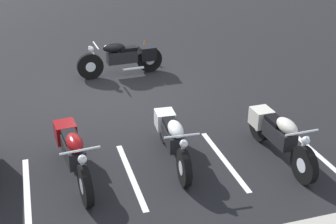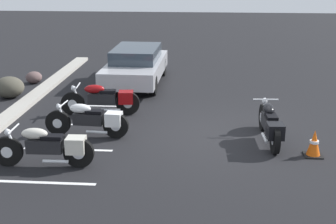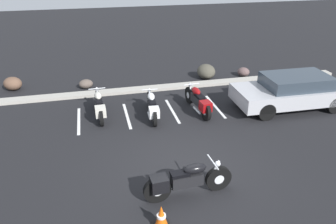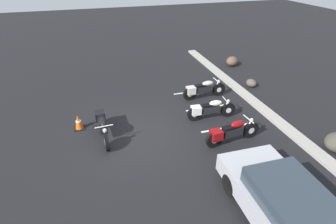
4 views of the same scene
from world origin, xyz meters
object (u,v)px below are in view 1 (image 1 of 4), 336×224
at_px(motorcycle_black_featured, 125,57).
at_px(parked_bike_1, 172,136).
at_px(parked_bike_0, 278,134).
at_px(traffic_cone, 145,51).
at_px(parked_bike_2, 73,151).

xyz_separation_m(motorcycle_black_featured, parked_bike_1, (0.06, 4.35, -0.03)).
distance_m(parked_bike_0, parked_bike_1, 1.89).
bearing_deg(traffic_cone, parked_bike_1, 81.11).
height_order(motorcycle_black_featured, traffic_cone, motorcycle_black_featured).
distance_m(parked_bike_0, parked_bike_2, 3.61).
distance_m(motorcycle_black_featured, parked_bike_2, 4.74).
xyz_separation_m(parked_bike_1, traffic_cone, (-0.82, -5.24, -0.16)).
bearing_deg(motorcycle_black_featured, parked_bike_2, 64.44).
bearing_deg(traffic_cone, parked_bike_2, 63.99).
bearing_deg(parked_bike_1, parked_bike_2, -85.08).
bearing_deg(motorcycle_black_featured, traffic_cone, -133.61).
height_order(parked_bike_1, traffic_cone, parked_bike_1).
height_order(motorcycle_black_featured, parked_bike_1, motorcycle_black_featured).
bearing_deg(motorcycle_black_featured, parked_bike_0, 107.01).
xyz_separation_m(parked_bike_2, traffic_cone, (-2.57, -5.27, -0.18)).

